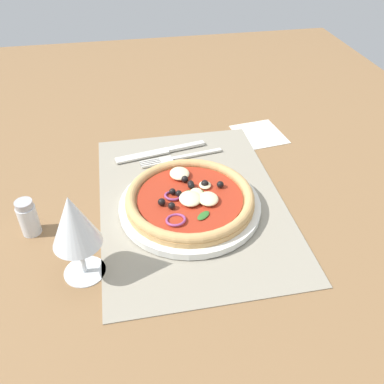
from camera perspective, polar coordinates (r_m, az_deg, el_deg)
ground_plane at (r=78.29cm, az=-0.10°, el=-1.91°), size 190.00×140.00×2.40cm
placemat at (r=77.39cm, az=-0.10°, el=-1.12°), size 48.12×33.68×0.40cm
plate at (r=74.86cm, az=-0.29°, el=-1.87°), size 25.56×25.56×1.30cm
pizza at (r=73.77cm, az=-0.29°, el=-0.80°), size 23.08×23.08×2.70cm
fork at (r=88.17cm, az=-2.08°, el=4.71°), size 4.15×18.03×0.44cm
knife at (r=90.32cm, az=-4.43°, el=5.54°), size 5.32×19.96×0.62cm
wine_glass at (r=60.14cm, az=-16.01°, el=-4.22°), size 7.20×7.20×14.90cm
napkin at (r=98.74cm, az=9.24°, el=7.89°), size 12.82×11.82×0.36cm
pepper_shaker at (r=74.27cm, az=-21.66°, el=-3.31°), size 3.20×3.20×6.70cm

